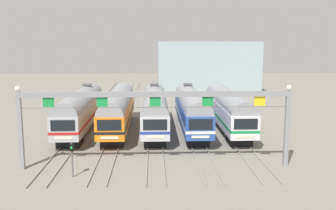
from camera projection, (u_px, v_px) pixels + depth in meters
name	position (u px, v px, depth m)	size (l,w,h in m)	color
ground_plane	(155.00, 131.00, 46.11)	(160.00, 160.00, 0.00)	gray
track_bed	(154.00, 106.00, 62.85)	(18.85, 70.00, 0.15)	gray
commuter_train_stainless	(81.00, 109.00, 45.35)	(2.88, 18.06, 5.05)	#B2B5BA
commuter_train_orange	(118.00, 109.00, 45.50)	(2.88, 18.06, 4.77)	orange
commuter_train_silver	(155.00, 108.00, 45.66)	(2.88, 18.06, 5.05)	silver
commuter_train_blue	(191.00, 108.00, 45.82)	(2.88, 18.06, 5.05)	#284C9E
commuter_train_white	(228.00, 108.00, 45.98)	(2.88, 18.06, 4.77)	white
catenary_gantry	(155.00, 106.00, 31.93)	(22.58, 0.44, 6.97)	gray
yard_signal_mast	(72.00, 153.00, 30.22)	(0.28, 0.35, 2.74)	#59595E
maintenance_building	(207.00, 67.00, 78.17)	(19.79, 10.00, 10.27)	#9EB2B7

